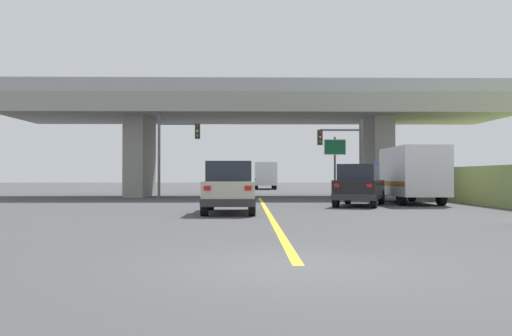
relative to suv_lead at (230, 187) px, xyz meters
The scene contains 10 objects.
ground 17.50m from the suv_lead, 85.01° to the left, with size 160.00×160.00×0.00m, color #424244.
overpass_bridge 18.08m from the suv_lead, 85.01° to the left, with size 34.75×8.70×7.75m.
lane_divider_stripe 2.03m from the suv_lead, 30.17° to the left, with size 0.20×27.04×0.01m, color yellow.
suv_lead is the anchor object (origin of this frame).
suv_crossing 7.88m from the suv_lead, 38.55° to the left, with size 3.40×5.10×2.02m.
box_truck 11.83m from the suv_lead, 38.09° to the left, with size 2.33×7.04×2.95m.
traffic_signal_nearside 14.93m from the suv_lead, 61.78° to the left, with size 2.92×0.36×5.07m.
traffic_signal_farside 14.26m from the suv_lead, 106.83° to the left, with size 2.71×0.36×5.51m.
highway_sign 16.45m from the suv_lead, 66.20° to the left, with size 1.46×0.17×4.08m.
semi_truck_distant 39.32m from the suv_lead, 86.02° to the left, with size 2.33×7.45×2.93m.
Camera 1 is at (-0.84, -8.84, 1.46)m, focal length 38.23 mm.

